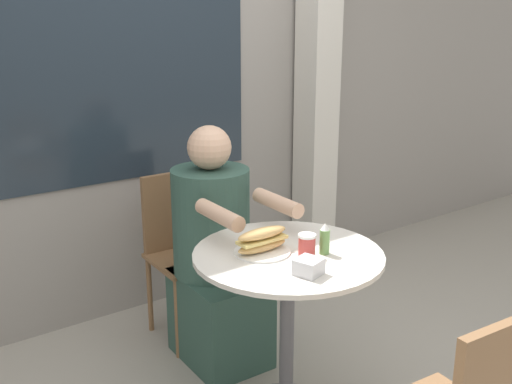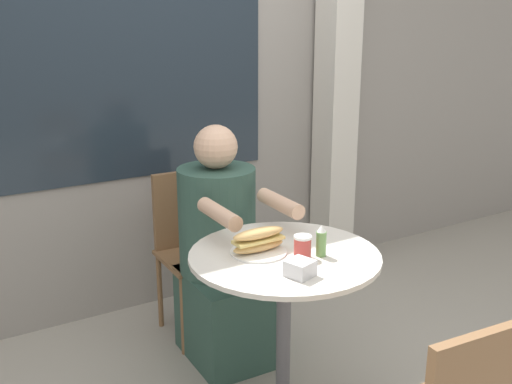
{
  "view_description": "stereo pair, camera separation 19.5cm",
  "coord_description": "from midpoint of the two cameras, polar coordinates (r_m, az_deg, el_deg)",
  "views": [
    {
      "loc": [
        -1.41,
        -1.71,
        1.66
      ],
      "look_at": [
        0.0,
        0.22,
        0.96
      ],
      "focal_mm": 42.0,
      "sensor_mm": 36.0,
      "label": 1
    },
    {
      "loc": [
        -1.25,
        -1.82,
        1.66
      ],
      "look_at": [
        0.0,
        0.22,
        0.96
      ],
      "focal_mm": 42.0,
      "sensor_mm": 36.0,
      "label": 2
    }
  ],
  "objects": [
    {
      "name": "diner_chair",
      "position": [
        3.23,
        -8.87,
        -4.49
      ],
      "size": [
        0.39,
        0.39,
        0.87
      ],
      "rotation": [
        0.0,
        0.0,
        3.1
      ],
      "color": "brown",
      "rests_on": "ground_plane"
    },
    {
      "name": "sandwich_on_plate",
      "position": [
        2.37,
        -1.77,
        -4.85
      ],
      "size": [
        0.23,
        0.23,
        0.1
      ],
      "rotation": [
        0.0,
        0.0,
        -0.0
      ],
      "color": "white",
      "rests_on": "cafe_table"
    },
    {
      "name": "condiment_bottle",
      "position": [
        2.37,
        4.22,
        -4.52
      ],
      "size": [
        0.04,
        0.04,
        0.13
      ],
      "color": "#66934C",
      "rests_on": "cafe_table"
    },
    {
      "name": "seated_diner",
      "position": [
        2.95,
        -5.76,
        -6.79
      ],
      "size": [
        0.39,
        0.68,
        1.18
      ],
      "rotation": [
        0.0,
        0.0,
        3.1
      ],
      "color": "#2D4C42",
      "rests_on": "ground_plane"
    },
    {
      "name": "drink_cup",
      "position": [
        2.34,
        2.49,
        -5.12
      ],
      "size": [
        0.07,
        0.07,
        0.09
      ],
      "color": "#B73D38",
      "rests_on": "cafe_table"
    },
    {
      "name": "lattice_pillar",
      "position": [
        3.92,
        4.41,
        9.56
      ],
      "size": [
        0.21,
        0.21,
        2.4
      ],
      "color": "beige",
      "rests_on": "ground_plane"
    },
    {
      "name": "cafe_table",
      "position": [
        2.47,
        0.72,
        -10.11
      ],
      "size": [
        0.77,
        0.77,
        0.76
      ],
      "color": "beige",
      "rests_on": "ground_plane"
    },
    {
      "name": "storefront_wall",
      "position": [
        3.4,
        -13.35,
        11.59
      ],
      "size": [
        8.0,
        0.09,
        2.8
      ],
      "color": "gray",
      "rests_on": "ground_plane"
    },
    {
      "name": "napkin_box",
      "position": [
        2.19,
        2.47,
        -7.16
      ],
      "size": [
        0.11,
        0.11,
        0.06
      ],
      "rotation": [
        0.0,
        0.0,
        0.3
      ],
      "color": "silver",
      "rests_on": "cafe_table"
    }
  ]
}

